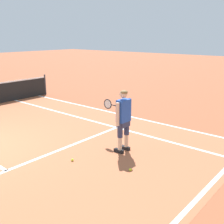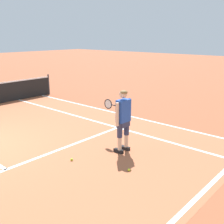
# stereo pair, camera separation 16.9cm
# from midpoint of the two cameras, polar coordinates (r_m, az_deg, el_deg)

# --- Properties ---
(line_service) EXTENTS (8.23, 0.10, 0.01)m
(line_service) POSITION_cam_midpoint_polar(r_m,az_deg,el_deg) (7.12, -20.42, -11.10)
(line_service) COLOR white
(line_service) RESTS_ON ground
(line_singles_right) EXTENTS (0.10, 10.32, 0.01)m
(line_singles_right) POSITION_cam_midpoint_polar(r_m,az_deg,el_deg) (10.34, -3.60, -1.75)
(line_singles_right) COLOR white
(line_singles_right) RESTS_ON ground
(line_doubles_right) EXTENTS (0.10, 10.32, 0.01)m
(line_doubles_right) POSITION_cam_midpoint_polar(r_m,az_deg,el_deg) (11.31, 1.32, -0.19)
(line_doubles_right) COLOR white
(line_doubles_right) RESTS_ON ground
(tennis_player) EXTENTS (0.64, 1.11, 1.71)m
(tennis_player) POSITION_cam_midpoint_polar(r_m,az_deg,el_deg) (7.36, 2.87, -0.96)
(tennis_player) COLOR black
(tennis_player) RESTS_ON ground
(tennis_ball_near_feet) EXTENTS (0.07, 0.07, 0.07)m
(tennis_ball_near_feet) POSITION_cam_midpoint_polar(r_m,az_deg,el_deg) (7.18, -7.66, -9.71)
(tennis_ball_near_feet) COLOR #CCE02D
(tennis_ball_near_feet) RESTS_ON ground
(tennis_ball_by_baseline) EXTENTS (0.07, 0.07, 0.07)m
(tennis_ball_by_baseline) POSITION_cam_midpoint_polar(r_m,az_deg,el_deg) (6.64, 4.27, -11.83)
(tennis_ball_by_baseline) COLOR #CCE02D
(tennis_ball_by_baseline) RESTS_ON ground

